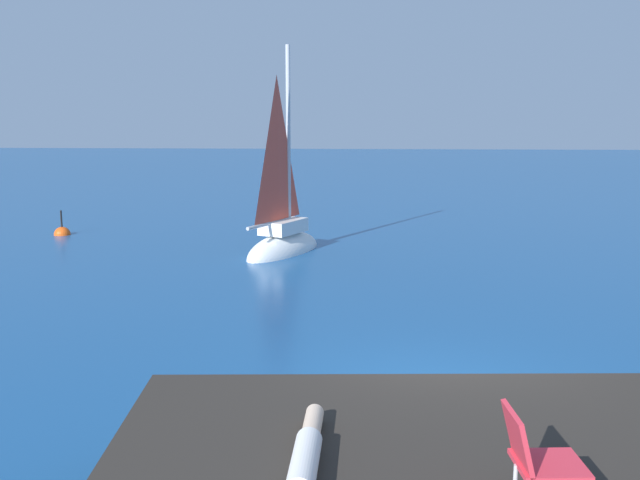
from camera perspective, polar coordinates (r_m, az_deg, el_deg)
The scene contains 7 objects.
ground_plane at distance 10.36m, azimuth 9.41°, elevation -12.81°, with size 160.00×160.00×0.00m, color navy.
boulder_seaward at distance 9.23m, azimuth 3.93°, elevation -15.66°, with size 0.93×0.75×0.51m, color #2B2A26.
boulder_inland at distance 9.04m, azimuth 4.64°, elevation -16.25°, with size 1.08×0.87×0.60m, color #2F2821.
sailboat_near at distance 20.71m, azimuth -3.06°, elevation -0.07°, with size 2.56×3.69×6.68m.
person_sunbather at distance 6.28m, azimuth -1.16°, elevation -17.40°, with size 0.24×1.76×0.25m.
beach_chair at distance 5.85m, azimuth 17.30°, elevation -16.46°, with size 0.64×0.53×0.80m.
marker_buoy at distance 25.52m, azimuth -20.46°, elevation 0.42°, with size 0.56×0.56×1.13m.
Camera 1 is at (-1.00, -9.50, 4.00)m, focal length 38.85 mm.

